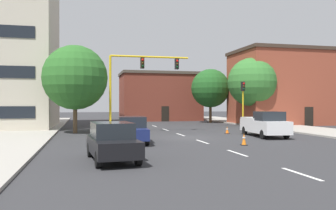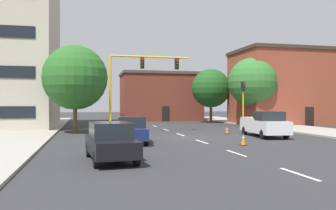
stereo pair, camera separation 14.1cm
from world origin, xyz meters
The scene contains 21 objects.
ground_plane centered at (0.00, 0.00, 0.00)m, with size 160.00×160.00×0.00m, color #2D2D30.
sidewalk_left centered at (-13.13, 8.00, 0.07)m, with size 6.00×56.00×0.14m, color #9E998E.
sidewalk_right centered at (13.13, 8.00, 0.07)m, with size 6.00×56.00×0.14m, color #9E998E.
lane_stripe_seg_0 centered at (0.00, -14.00, 0.00)m, with size 0.16×2.40×0.01m, color silver.
lane_stripe_seg_1 centered at (0.00, -8.50, 0.00)m, with size 0.16×2.40×0.01m, color silver.
lane_stripe_seg_2 centered at (0.00, -3.00, 0.00)m, with size 0.16×2.40×0.01m, color silver.
lane_stripe_seg_3 centered at (0.00, 2.50, 0.00)m, with size 0.16×2.40×0.01m, color silver.
lane_stripe_seg_4 centered at (0.00, 8.00, 0.00)m, with size 0.16×2.40×0.01m, color silver.
lane_stripe_seg_5 centered at (0.00, 13.50, 0.00)m, with size 0.16×2.40×0.01m, color silver.
building_brick_center centered at (3.52, 27.14, 3.67)m, with size 12.06×7.98×7.32m.
building_row_right centered at (17.19, 13.50, 4.63)m, with size 13.54×8.41×9.24m.
traffic_signal_gantry centered at (-4.63, 5.13, 2.17)m, with size 7.93×1.20×6.83m.
traffic_light_pole_right centered at (7.83, 7.00, 3.53)m, with size 0.32×0.47×4.80m.
tree_right_far centered at (8.62, 18.45, 4.63)m, with size 5.16×5.16×7.21m.
tree_right_mid centered at (10.93, 11.10, 5.05)m, with size 5.59×5.59×7.85m.
tree_left_near centered at (-8.56, 5.95, 4.85)m, with size 5.62×5.62×7.67m.
pickup_truck_white centered at (5.90, -0.77, 0.97)m, with size 2.50×5.56×1.99m.
sedan_navy_near_left centered at (-4.73, -2.69, 0.89)m, with size 2.19×4.63×1.74m.
sedan_black_mid_left centered at (-6.54, -9.45, 0.89)m, with size 2.25×4.65×1.74m.
traffic_cone_roadside_a centered at (4.16, 2.46, 0.30)m, with size 0.36×0.36×0.61m.
traffic_cone_roadside_b centered at (1.87, -5.47, 0.36)m, with size 0.36×0.36×0.74m.
Camera 2 is at (-7.59, -25.22, 2.60)m, focal length 36.96 mm.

